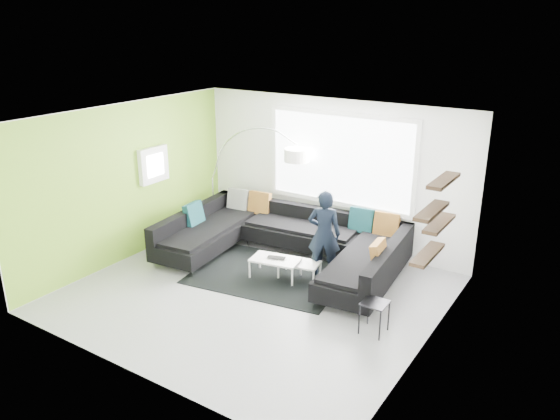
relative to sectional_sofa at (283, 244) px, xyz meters
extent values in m
plane|color=#929298|center=(0.22, -1.16, -0.39)|extent=(5.50, 5.50, 0.00)
cube|color=white|center=(0.22, 1.34, 1.01)|extent=(5.50, 0.04, 2.80)
cube|color=white|center=(0.22, -3.66, 1.01)|extent=(5.50, 0.04, 2.80)
cube|color=white|center=(-2.53, -1.16, 1.01)|extent=(0.04, 5.00, 2.80)
cube|color=white|center=(2.97, -1.16, 1.01)|extent=(0.04, 5.00, 2.80)
cube|color=white|center=(0.22, -1.16, 2.41)|extent=(5.50, 5.00, 0.04)
cube|color=#7FB72D|center=(-2.52, -1.16, 1.01)|extent=(0.01, 5.00, 2.80)
cube|color=white|center=(0.42, 1.30, 1.31)|extent=(2.96, 0.06, 1.68)
cube|color=white|center=(-2.46, -0.56, 1.21)|extent=(0.12, 0.66, 0.66)
cube|color=black|center=(2.86, -0.76, 1.31)|extent=(0.20, 1.24, 0.95)
cube|color=black|center=(0.00, 0.00, -0.17)|extent=(4.29, 2.90, 0.43)
cube|color=black|center=(0.00, 0.00, 0.20)|extent=(4.29, 2.90, 0.32)
cube|color=brown|center=(0.00, 0.00, 0.27)|extent=(3.64, 0.57, 0.45)
cube|color=black|center=(0.03, -0.49, -0.38)|extent=(2.76, 2.19, 0.01)
cube|color=white|center=(0.35, -0.40, -0.22)|extent=(1.14, 0.79, 0.34)
cube|color=black|center=(2.27, -1.18, -0.15)|extent=(0.34, 0.34, 0.47)
imported|color=black|center=(0.81, 0.02, 0.37)|extent=(0.79, 0.73, 1.51)
imported|color=black|center=(0.20, -0.53, -0.03)|extent=(0.42, 0.38, 0.02)
camera|label=1|loc=(4.78, -7.46, 3.78)|focal=35.00mm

